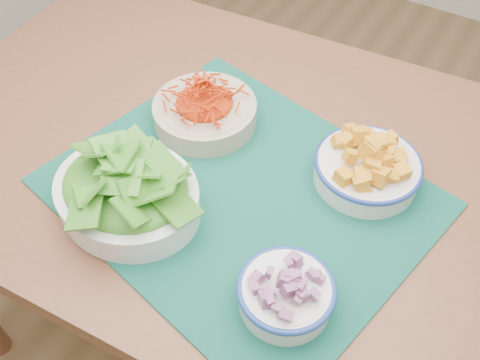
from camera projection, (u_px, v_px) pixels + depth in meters
The scene contains 7 objects.
ground at pixel (257, 346), 1.52m from camera, with size 4.00×4.00×0.00m, color olive.
table at pixel (227, 181), 1.07m from camera, with size 1.29×0.92×0.75m.
placemat at pixel (240, 192), 0.92m from camera, with size 0.60×0.49×0.00m, color #06342A.
carrot_bowl at pixel (205, 108), 1.01m from camera, with size 0.25×0.25×0.07m.
squash_bowl at pixel (368, 164), 0.91m from camera, with size 0.22×0.22×0.08m.
lettuce_bowl at pixel (125, 186), 0.85m from camera, with size 0.26×0.22×0.12m.
onion_bowl at pixel (286, 291), 0.75m from camera, with size 0.17×0.17×0.07m.
Camera 1 is at (0.30, -0.57, 1.46)m, focal length 40.00 mm.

